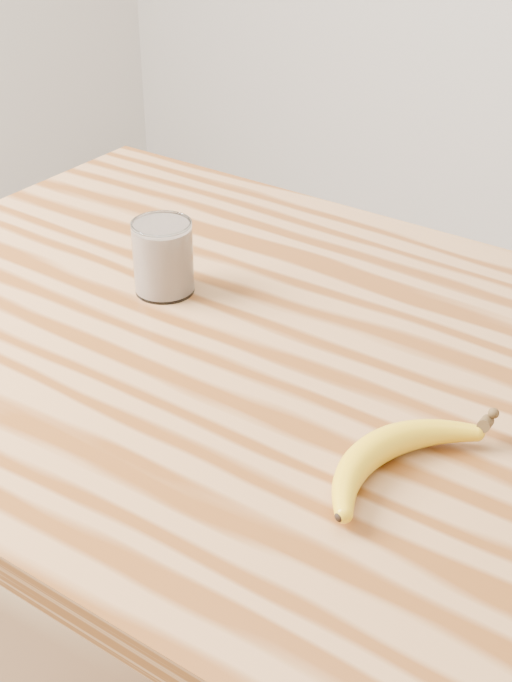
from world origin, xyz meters
The scene contains 3 objects.
table centered at (0.00, 0.00, 0.77)m, with size 1.20×0.80×0.90m.
smoothie_glass centered at (-0.21, 0.04, 0.95)m, with size 0.07×0.07×0.09m.
banana centered at (0.17, -0.10, 0.92)m, with size 0.10×0.27×0.03m, color gold, non-canonical shape.
Camera 1 is at (0.49, -0.75, 1.48)m, focal length 50.00 mm.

